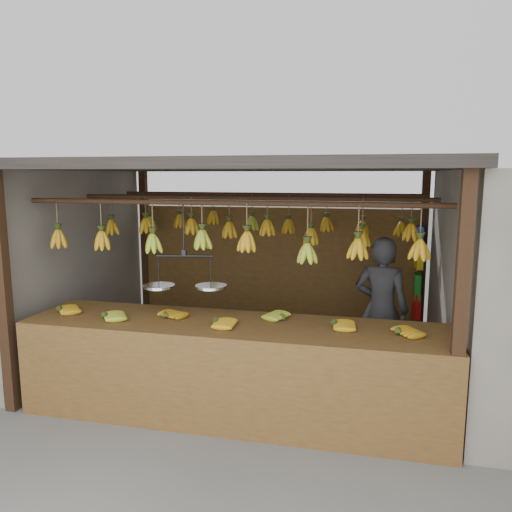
# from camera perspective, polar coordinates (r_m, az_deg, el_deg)

# --- Properties ---
(ground) EXTENTS (80.00, 80.00, 0.00)m
(ground) POSITION_cam_1_polar(r_m,az_deg,el_deg) (5.99, -0.67, -12.84)
(ground) COLOR #5B5B57
(stall) EXTENTS (4.30, 3.30, 2.40)m
(stall) POSITION_cam_1_polar(r_m,az_deg,el_deg) (5.87, 0.06, 6.52)
(stall) COLOR black
(stall) RESTS_ON ground
(counter) EXTENTS (3.93, 0.89, 0.96)m
(counter) POSITION_cam_1_polar(r_m,az_deg,el_deg) (4.59, -3.11, -10.30)
(counter) COLOR brown
(counter) RESTS_ON ground
(hanging_bananas) EXTENTS (3.63, 2.24, 0.40)m
(hanging_bananas) POSITION_cam_1_polar(r_m,az_deg,el_deg) (5.58, -0.69, 2.80)
(hanging_bananas) COLOR #B48013
(hanging_bananas) RESTS_ON ground
(balance_scale) EXTENTS (0.78, 0.39, 0.82)m
(balance_scale) POSITION_cam_1_polar(r_m,az_deg,el_deg) (4.82, -8.14, -3.02)
(balance_scale) COLOR black
(balance_scale) RESTS_ON ground
(vendor) EXTENTS (0.65, 0.50, 1.61)m
(vendor) POSITION_cam_1_polar(r_m,az_deg,el_deg) (5.62, 14.13, -5.96)
(vendor) COLOR #262628
(vendor) RESTS_ON ground
(bag_bundles) EXTENTS (0.08, 0.26, 1.22)m
(bag_bundles) POSITION_cam_1_polar(r_m,az_deg,el_deg) (6.88, 18.02, -1.73)
(bag_bundles) COLOR #1426BF
(bag_bundles) RESTS_ON ground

